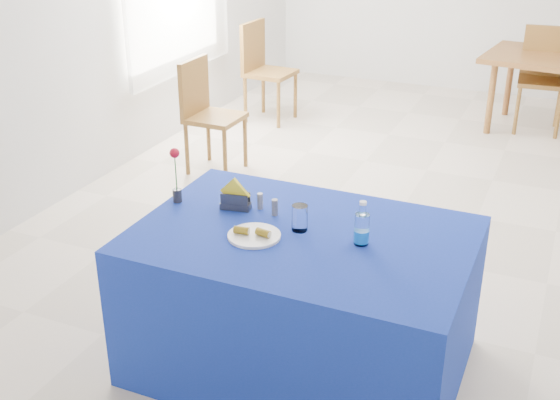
% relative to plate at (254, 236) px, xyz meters
% --- Properties ---
extents(floor, '(7.00, 7.00, 0.00)m').
position_rel_plate_xyz_m(floor, '(0.20, 2.25, -0.77)').
color(floor, beige).
rests_on(floor, ground).
extents(plate, '(0.25, 0.25, 0.01)m').
position_rel_plate_xyz_m(plate, '(0.00, 0.00, 0.00)').
color(plate, white).
rests_on(plate, blue_table).
extents(drinking_glass, '(0.08, 0.08, 0.13)m').
position_rel_plate_xyz_m(drinking_glass, '(0.17, 0.15, 0.06)').
color(drinking_glass, white).
rests_on(drinking_glass, blue_table).
extents(salt_shaker, '(0.03, 0.03, 0.08)m').
position_rel_plate_xyz_m(salt_shaker, '(-0.11, 0.30, 0.04)').
color(salt_shaker, gray).
rests_on(salt_shaker, blue_table).
extents(pepper_shaker, '(0.03, 0.03, 0.08)m').
position_rel_plate_xyz_m(pepper_shaker, '(-0.01, 0.26, 0.04)').
color(pepper_shaker, slate).
rests_on(pepper_shaker, blue_table).
extents(blue_table, '(1.60, 1.10, 0.76)m').
position_rel_plate_xyz_m(blue_table, '(0.20, 0.13, -0.39)').
color(blue_table, '#102B96').
rests_on(blue_table, floor).
extents(water_bottle, '(0.07, 0.07, 0.21)m').
position_rel_plate_xyz_m(water_bottle, '(0.48, 0.14, 0.06)').
color(water_bottle, white).
rests_on(water_bottle, blue_table).
extents(napkin_holder, '(0.16, 0.09, 0.17)m').
position_rel_plate_xyz_m(napkin_holder, '(-0.22, 0.24, 0.04)').
color(napkin_holder, '#3A3A3F').
rests_on(napkin_holder, blue_table).
extents(rose_vase, '(0.05, 0.05, 0.30)m').
position_rel_plate_xyz_m(rose_vase, '(-0.54, 0.20, 0.14)').
color(rose_vase, '#26252B').
rests_on(rose_vase, blue_table).
extents(chair_bg_left, '(0.48, 0.48, 1.00)m').
position_rel_plate_xyz_m(chair_bg_left, '(0.95, 4.61, -0.19)').
color(chair_bg_left, olive).
rests_on(chair_bg_left, floor).
extents(chair_win_a, '(0.43, 0.43, 0.95)m').
position_rel_plate_xyz_m(chair_win_a, '(-1.55, 2.31, -0.22)').
color(chair_win_a, olive).
rests_on(chair_win_a, floor).
extents(chair_win_b, '(0.48, 0.48, 1.00)m').
position_rel_plate_xyz_m(chair_win_b, '(-1.71, 3.77, -0.19)').
color(chair_win_b, olive).
rests_on(chair_win_b, floor).
extents(banana_pieces, '(0.18, 0.07, 0.04)m').
position_rel_plate_xyz_m(banana_pieces, '(-0.00, -0.01, 0.03)').
color(banana_pieces, gold).
rests_on(banana_pieces, plate).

